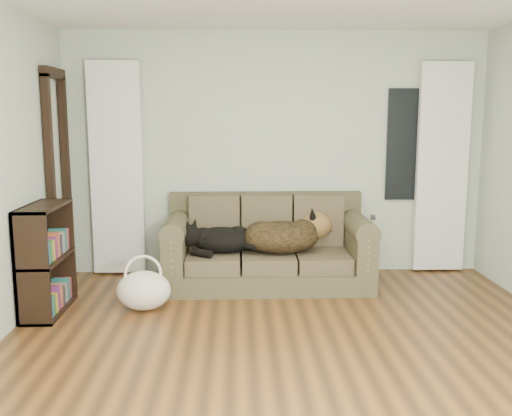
{
  "coord_description": "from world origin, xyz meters",
  "views": [
    {
      "loc": [
        -0.42,
        -3.67,
        1.73
      ],
      "look_at": [
        -0.24,
        1.6,
        0.86
      ],
      "focal_mm": 40.0,
      "sensor_mm": 36.0,
      "label": 1
    }
  ],
  "objects_px": {
    "bookshelf": "(46,256)",
    "dog_black_lab": "(219,239)",
    "tote_bag": "(144,292)",
    "dog_shepherd": "(285,238)",
    "sofa": "(268,241)"
  },
  "relations": [
    {
      "from": "bookshelf",
      "to": "dog_black_lab",
      "type": "bearing_deg",
      "value": 25.6
    },
    {
      "from": "tote_bag",
      "to": "dog_shepherd",
      "type": "bearing_deg",
      "value": 28.15
    },
    {
      "from": "dog_black_lab",
      "to": "dog_shepherd",
      "type": "relative_size",
      "value": 0.78
    },
    {
      "from": "sofa",
      "to": "bookshelf",
      "type": "bearing_deg",
      "value": -159.25
    },
    {
      "from": "dog_shepherd",
      "to": "bookshelf",
      "type": "bearing_deg",
      "value": 14.2
    },
    {
      "from": "tote_bag",
      "to": "bookshelf",
      "type": "relative_size",
      "value": 0.51
    },
    {
      "from": "dog_shepherd",
      "to": "bookshelf",
      "type": "height_order",
      "value": "bookshelf"
    },
    {
      "from": "dog_black_lab",
      "to": "tote_bag",
      "type": "bearing_deg",
      "value": -124.75
    },
    {
      "from": "sofa",
      "to": "tote_bag",
      "type": "height_order",
      "value": "sofa"
    },
    {
      "from": "dog_shepherd",
      "to": "tote_bag",
      "type": "bearing_deg",
      "value": 23.69
    },
    {
      "from": "dog_shepherd",
      "to": "tote_bag",
      "type": "height_order",
      "value": "dog_shepherd"
    },
    {
      "from": "sofa",
      "to": "dog_black_lab",
      "type": "height_order",
      "value": "sofa"
    },
    {
      "from": "dog_black_lab",
      "to": "bookshelf",
      "type": "relative_size",
      "value": 0.65
    },
    {
      "from": "tote_bag",
      "to": "bookshelf",
      "type": "xyz_separation_m",
      "value": [
        -0.83,
        -0.02,
        0.34
      ]
    },
    {
      "from": "dog_black_lab",
      "to": "bookshelf",
      "type": "xyz_separation_m",
      "value": [
        -1.48,
        -0.73,
        0.02
      ]
    }
  ]
}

